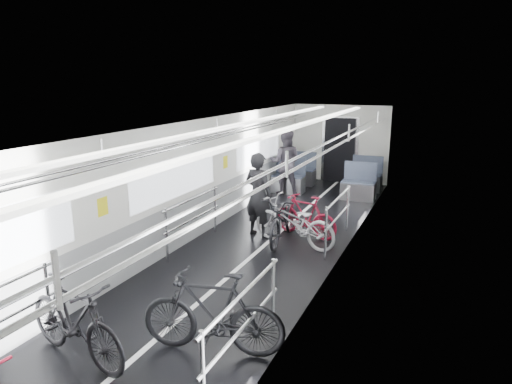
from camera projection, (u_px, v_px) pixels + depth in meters
car_shell at (283, 179)px, 9.60m from camera, size 3.02×14.01×2.41m
bike_left_mid at (75, 320)px, 5.19m from camera, size 1.78×0.83×1.03m
bike_right_near at (213, 313)px, 5.35m from camera, size 1.80×0.84×1.05m
bike_right_mid at (294, 222)px, 8.87m from camera, size 1.91×1.04×0.95m
bike_right_far at (306, 216)px, 9.39m from camera, size 1.53×0.81×0.89m
bike_aisle at (283, 218)px, 9.12m from camera, size 0.82×1.88×0.96m
person_standing at (258, 195)px, 9.34m from camera, size 0.72×0.55×1.75m
person_seated at (285, 162)px, 12.76m from camera, size 1.02×0.88×1.82m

